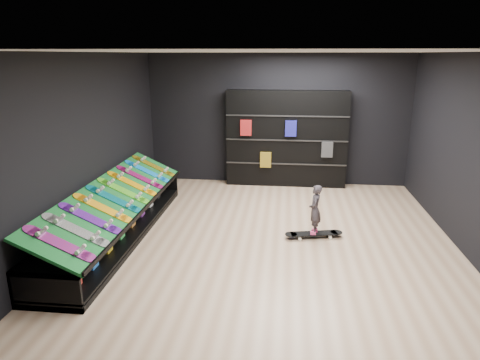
# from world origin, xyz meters

# --- Properties ---
(floor) EXTENTS (6.00, 7.00, 0.01)m
(floor) POSITION_xyz_m (0.00, 0.00, 0.00)
(floor) COLOR tan
(floor) RESTS_ON ground
(ceiling) EXTENTS (6.00, 7.00, 0.01)m
(ceiling) POSITION_xyz_m (0.00, 0.00, 3.00)
(ceiling) COLOR white
(ceiling) RESTS_ON ground
(wall_back) EXTENTS (6.00, 0.02, 3.00)m
(wall_back) POSITION_xyz_m (0.00, 3.50, 1.50)
(wall_back) COLOR black
(wall_back) RESTS_ON ground
(wall_front) EXTENTS (6.00, 0.02, 3.00)m
(wall_front) POSITION_xyz_m (0.00, -3.50, 1.50)
(wall_front) COLOR black
(wall_front) RESTS_ON ground
(wall_left) EXTENTS (0.02, 7.00, 3.00)m
(wall_left) POSITION_xyz_m (-3.00, 0.00, 1.50)
(wall_left) COLOR black
(wall_left) RESTS_ON ground
(wall_right) EXTENTS (0.02, 7.00, 3.00)m
(wall_right) POSITION_xyz_m (3.00, 0.00, 1.50)
(wall_right) COLOR black
(wall_right) RESTS_ON ground
(display_rack) EXTENTS (0.90, 4.50, 0.50)m
(display_rack) POSITION_xyz_m (-2.55, 0.00, 0.25)
(display_rack) COLOR black
(display_rack) RESTS_ON ground
(turf_ramp) EXTENTS (0.92, 4.50, 0.46)m
(turf_ramp) POSITION_xyz_m (-2.50, 0.00, 0.71)
(turf_ramp) COLOR #0D561E
(turf_ramp) RESTS_ON display_rack
(back_shelving) EXTENTS (2.74, 0.32, 2.19)m
(back_shelving) POSITION_xyz_m (0.23, 3.32, 1.10)
(back_shelving) COLOR black
(back_shelving) RESTS_ON ground
(floor_skateboard) EXTENTS (1.00, 0.43, 0.09)m
(floor_skateboard) POSITION_xyz_m (0.74, 0.29, 0.04)
(floor_skateboard) COLOR black
(floor_skateboard) RESTS_ON ground
(child) EXTENTS (0.16, 0.20, 0.50)m
(child) POSITION_xyz_m (0.74, 0.29, 0.34)
(child) COLOR black
(child) RESTS_ON floor_skateboard
(display_board_0) EXTENTS (0.93, 0.22, 0.50)m
(display_board_0) POSITION_xyz_m (-2.49, -1.90, 0.74)
(display_board_0) COLOR #2626BF
(display_board_0) RESTS_ON turf_ramp
(display_board_1) EXTENTS (0.93, 0.22, 0.50)m
(display_board_1) POSITION_xyz_m (-2.49, -1.48, 0.74)
(display_board_1) COLOR black
(display_board_1) RESTS_ON turf_ramp
(display_board_2) EXTENTS (0.93, 0.22, 0.50)m
(display_board_2) POSITION_xyz_m (-2.49, -1.06, 0.74)
(display_board_2) COLOR purple
(display_board_2) RESTS_ON turf_ramp
(display_board_3) EXTENTS (0.93, 0.22, 0.50)m
(display_board_3) POSITION_xyz_m (-2.49, -0.63, 0.74)
(display_board_3) COLOR orange
(display_board_3) RESTS_ON turf_ramp
(display_board_4) EXTENTS (0.93, 0.22, 0.50)m
(display_board_4) POSITION_xyz_m (-2.49, -0.21, 0.74)
(display_board_4) COLOR #0C8C99
(display_board_4) RESTS_ON turf_ramp
(display_board_5) EXTENTS (0.93, 0.22, 0.50)m
(display_board_5) POSITION_xyz_m (-2.49, 0.21, 0.74)
(display_board_5) COLOR green
(display_board_5) RESTS_ON turf_ramp
(display_board_6) EXTENTS (0.93, 0.22, 0.50)m
(display_board_6) POSITION_xyz_m (-2.49, 0.63, 0.74)
(display_board_6) COLOR yellow
(display_board_6) RESTS_ON turf_ramp
(display_board_7) EXTENTS (0.93, 0.22, 0.50)m
(display_board_7) POSITION_xyz_m (-2.49, 1.06, 0.74)
(display_board_7) COLOR #E5198C
(display_board_7) RESTS_ON turf_ramp
(display_board_8) EXTENTS (0.93, 0.22, 0.50)m
(display_board_8) POSITION_xyz_m (-2.49, 1.48, 0.74)
(display_board_8) COLOR blue
(display_board_8) RESTS_ON turf_ramp
(display_board_9) EXTENTS (0.93, 0.22, 0.50)m
(display_board_9) POSITION_xyz_m (-2.49, 1.90, 0.74)
(display_board_9) COLOR yellow
(display_board_9) RESTS_ON turf_ramp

